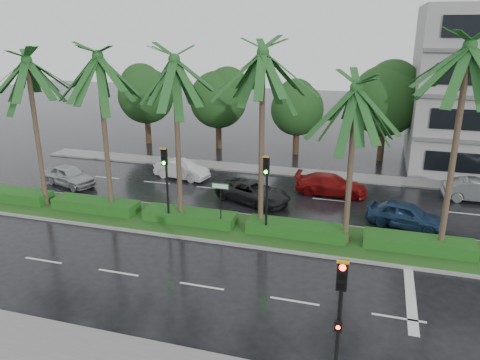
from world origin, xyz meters
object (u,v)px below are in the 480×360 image
(car_silver, at_px, (69,176))
(car_darkgrey, at_px, (253,192))
(signal_near, at_px, (339,319))
(car_grey, at_px, (478,190))
(street_sign, at_px, (220,195))
(car_blue, at_px, (406,215))
(car_red, at_px, (331,184))
(signal_median_left, at_px, (166,175))
(car_white, at_px, (182,170))

(car_silver, distance_m, car_darkgrey, 13.01)
(signal_near, bearing_deg, car_grey, 69.67)
(street_sign, xyz_separation_m, car_grey, (14.00, 9.02, -1.42))
(car_blue, bearing_deg, street_sign, 123.95)
(car_darkgrey, relative_size, car_blue, 1.17)
(car_darkgrey, xyz_separation_m, car_red, (4.50, 2.83, -0.00))
(signal_median_left, distance_m, car_darkgrey, 6.52)
(car_red, relative_size, car_grey, 1.09)
(car_blue, bearing_deg, signal_near, -176.96)
(street_sign, bearing_deg, car_silver, 161.10)
(car_white, bearing_deg, car_grey, -76.90)
(signal_median_left, xyz_separation_m, street_sign, (3.00, 0.18, -0.87))
(car_silver, bearing_deg, street_sign, -91.19)
(signal_median_left, height_order, car_darkgrey, signal_median_left)
(car_white, distance_m, car_darkgrey, 6.93)
(car_darkgrey, height_order, car_red, car_darkgrey)
(signal_near, height_order, car_blue, signal_near)
(car_white, xyz_separation_m, car_red, (10.69, -0.30, 0.01))
(car_grey, bearing_deg, car_blue, 137.94)
(street_sign, xyz_separation_m, car_blue, (9.50, 3.52, -1.42))
(signal_median_left, height_order, car_white, signal_median_left)
(car_white, xyz_separation_m, car_grey, (19.69, 1.09, 0.03))
(signal_median_left, bearing_deg, car_white, 108.32)
(signal_near, distance_m, car_white, 21.94)
(signal_near, height_order, car_silver, signal_near)
(street_sign, relative_size, car_darkgrey, 0.53)
(signal_median_left, relative_size, car_darkgrey, 0.90)
(car_darkgrey, distance_m, car_grey, 14.14)
(car_darkgrey, bearing_deg, street_sign, -164.26)
(car_white, bearing_deg, car_darkgrey, -106.91)
(car_silver, distance_m, car_blue, 22.02)
(car_red, relative_size, car_blue, 1.12)
(signal_near, xyz_separation_m, car_grey, (7.00, 18.89, -1.80))
(street_sign, xyz_separation_m, car_red, (5.00, 7.63, -1.45))
(signal_near, bearing_deg, signal_median_left, 135.91)
(street_sign, bearing_deg, signal_near, -54.66)
(car_white, relative_size, car_red, 0.87)
(car_silver, height_order, car_red, car_silver)
(car_silver, height_order, car_blue, car_blue)
(street_sign, relative_size, car_white, 0.64)
(signal_median_left, xyz_separation_m, car_red, (8.00, 7.82, -2.32))
(signal_near, height_order, car_red, signal_near)
(signal_near, height_order, car_grey, signal_near)
(car_red, xyz_separation_m, car_grey, (9.00, 1.39, 0.03))
(signal_near, distance_m, car_grey, 20.23)
(car_red, bearing_deg, signal_median_left, 134.41)
(signal_near, relative_size, car_blue, 1.05)
(car_darkgrey, relative_size, car_red, 1.05)
(signal_near, distance_m, car_blue, 13.74)
(car_red, height_order, car_grey, car_grey)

